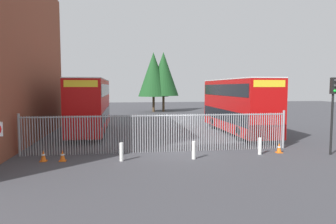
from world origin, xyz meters
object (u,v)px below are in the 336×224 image
object	(u,v)px
bollard_near_left	(121,152)
traffic_cone_by_gate	(279,148)
double_decker_bus_behind_fence_left	(91,104)
bollard_center_front	(194,150)
double_decker_bus_near_gate	(237,104)
traffic_light_kerbside	(333,101)
bollard_near_right	(260,146)
traffic_cone_near_kerb	(63,156)
traffic_cone_mid_forecourt	(43,156)

from	to	relation	value
bollard_near_left	traffic_cone_by_gate	size ratio (longest dim) A/B	1.61
bollard_near_left	traffic_cone_by_gate	world-z (taller)	bollard_near_left
bollard_near_left	traffic_cone_by_gate	bearing A→B (deg)	4.12
double_decker_bus_behind_fence_left	bollard_center_front	distance (m)	12.10
double_decker_bus_behind_fence_left	traffic_cone_by_gate	xyz separation A→B (m)	(11.53, -9.37, -2.13)
double_decker_bus_near_gate	bollard_near_left	bearing A→B (deg)	-139.24
bollard_center_front	traffic_light_kerbside	bearing A→B (deg)	-0.84
bollard_near_left	bollard_near_right	distance (m)	7.70
double_decker_bus_behind_fence_left	traffic_cone_by_gate	bearing A→B (deg)	-39.10
double_decker_bus_behind_fence_left	traffic_light_kerbside	world-z (taller)	double_decker_bus_behind_fence_left
bollard_near_left	traffic_light_kerbside	xyz separation A→B (m)	(11.57, -0.23, 2.51)
traffic_cone_near_kerb	bollard_near_left	bearing A→B (deg)	-7.84
double_decker_bus_near_gate	traffic_cone_mid_forecourt	distance (m)	15.30
bollard_near_right	traffic_cone_by_gate	size ratio (longest dim) A/B	1.61
double_decker_bus_near_gate	bollard_near_left	size ratio (longest dim) A/B	11.38
bollard_center_front	bollard_near_right	distance (m)	3.97
double_decker_bus_near_gate	traffic_light_kerbside	distance (m)	8.55
bollard_near_right	double_decker_bus_near_gate	bearing A→B (deg)	78.31
double_decker_bus_near_gate	traffic_cone_by_gate	size ratio (longest dim) A/B	18.32
bollard_near_left	bollard_center_front	distance (m)	3.76
double_decker_bus_near_gate	double_decker_bus_behind_fence_left	distance (m)	11.99
double_decker_bus_near_gate	double_decker_bus_behind_fence_left	xyz separation A→B (m)	(-11.82, 2.04, 0.00)
bollard_near_left	traffic_cone_by_gate	xyz separation A→B (m)	(8.97, 0.65, -0.19)
double_decker_bus_near_gate	double_decker_bus_behind_fence_left	world-z (taller)	same
traffic_light_kerbside	bollard_near_left	bearing A→B (deg)	178.86
traffic_cone_near_kerb	traffic_light_kerbside	size ratio (longest dim) A/B	0.14
bollard_near_left	bollard_center_front	bearing A→B (deg)	-1.77
double_decker_bus_behind_fence_left	traffic_cone_by_gate	world-z (taller)	double_decker_bus_behind_fence_left
traffic_cone_by_gate	bollard_near_right	bearing A→B (deg)	-170.12
traffic_cone_by_gate	traffic_light_kerbside	distance (m)	3.85
double_decker_bus_behind_fence_left	traffic_cone_near_kerb	size ratio (longest dim) A/B	18.32
bollard_near_left	traffic_cone_near_kerb	world-z (taller)	bollard_near_left
bollard_center_front	traffic_light_kerbside	size ratio (longest dim) A/B	0.22
bollard_near_left	traffic_light_kerbside	bearing A→B (deg)	-1.14
double_decker_bus_behind_fence_left	bollard_near_right	xyz separation A→B (m)	(10.25, -9.59, -1.95)
double_decker_bus_near_gate	traffic_cone_near_kerb	bearing A→B (deg)	-148.25
double_decker_bus_near_gate	traffic_cone_near_kerb	world-z (taller)	double_decker_bus_near_gate
traffic_light_kerbside	traffic_cone_by_gate	bearing A→B (deg)	161.39
traffic_cone_mid_forecourt	traffic_light_kerbside	distance (m)	15.76
double_decker_bus_behind_fence_left	bollard_center_front	xyz separation A→B (m)	(6.32, -10.13, -1.95)
bollard_near_left	bollard_near_right	size ratio (longest dim) A/B	1.00
double_decker_bus_behind_fence_left	traffic_light_kerbside	distance (m)	17.47
traffic_cone_mid_forecourt	traffic_light_kerbside	xyz separation A→B (m)	(15.51, -0.75, 2.70)
double_decker_bus_near_gate	double_decker_bus_behind_fence_left	bearing A→B (deg)	170.20
traffic_cone_mid_forecourt	double_decker_bus_near_gate	bearing A→B (deg)	29.48
double_decker_bus_behind_fence_left	bollard_center_front	size ratio (longest dim) A/B	11.38
bollard_near_left	traffic_cone_near_kerb	xyz separation A→B (m)	(-2.98, 0.41, -0.19)
double_decker_bus_near_gate	traffic_light_kerbside	xyz separation A→B (m)	(2.32, -8.21, 0.56)
bollard_near_left	traffic_cone_mid_forecourt	world-z (taller)	bollard_near_left
traffic_cone_near_kerb	traffic_light_kerbside	distance (m)	14.81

